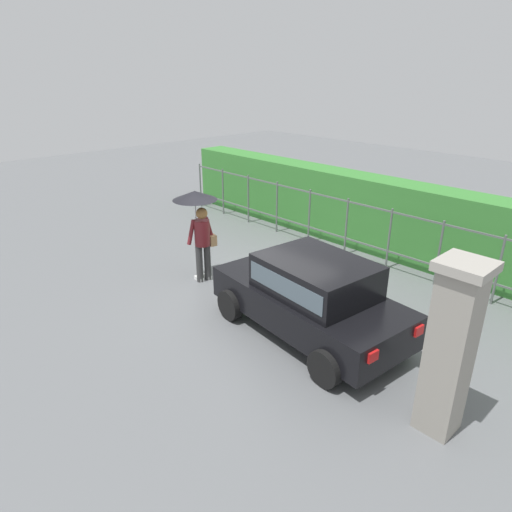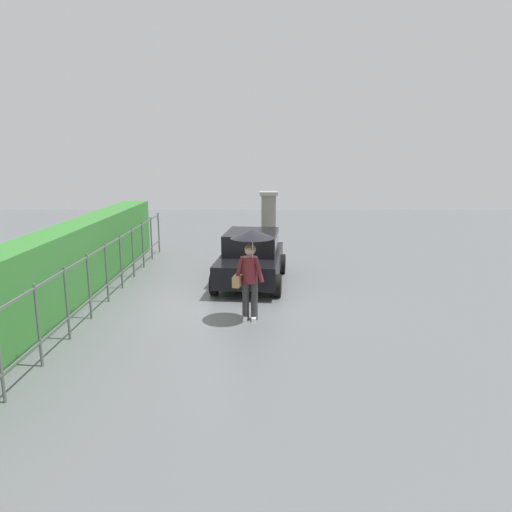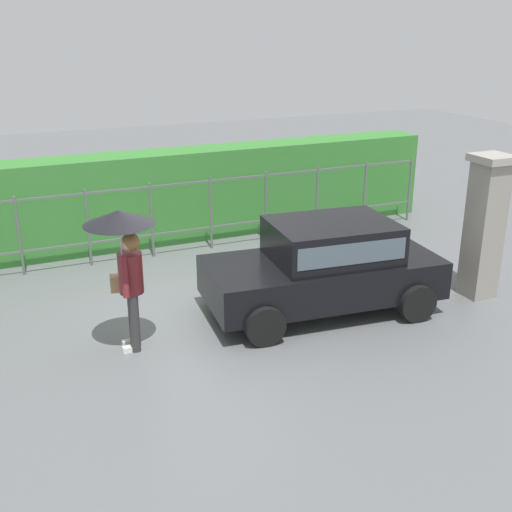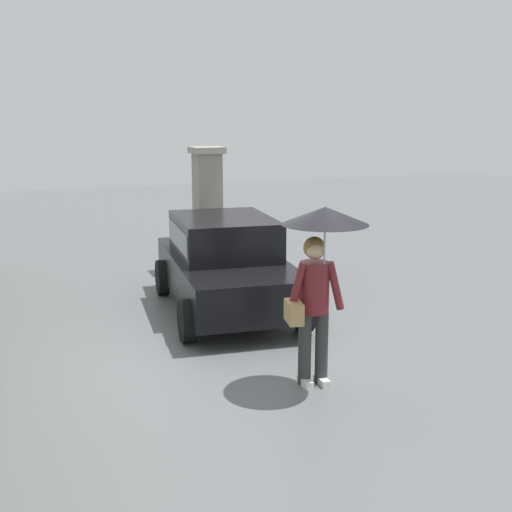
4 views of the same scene
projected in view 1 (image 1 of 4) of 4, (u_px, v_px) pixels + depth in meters
name	position (u px, v px, depth m)	size (l,w,h in m)	color
ground_plane	(261.00, 292.00, 9.75)	(40.00, 40.00, 0.00)	slate
car	(311.00, 294.00, 7.91)	(3.86, 2.15, 1.48)	black
pedestrian	(199.00, 216.00, 9.75)	(0.96, 0.96, 2.07)	#333333
gate_pillar	(450.00, 348.00, 5.60)	(0.60, 0.60, 2.42)	gray
fence_section	(346.00, 224.00, 11.42)	(12.36, 0.05, 1.50)	#59605B
hedge_row	(368.00, 212.00, 11.96)	(13.31, 0.90, 1.90)	#387F33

